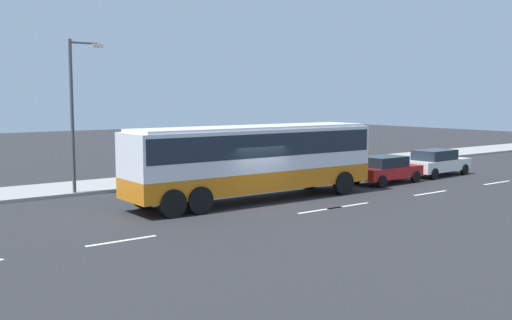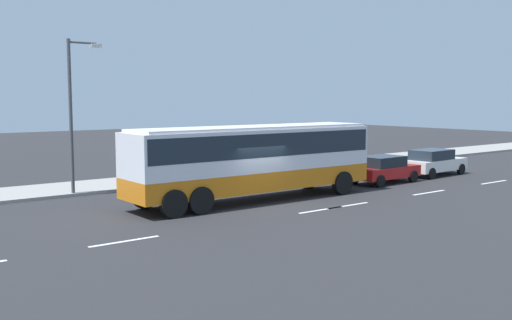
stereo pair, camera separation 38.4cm
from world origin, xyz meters
name	(u,v)px [view 1 (the left image)]	position (x,y,z in m)	size (l,w,h in m)	color
ground_plane	(256,205)	(0.00, 0.00, 0.00)	(120.00, 120.00, 0.00)	#28282B
sidewalk_curb	(160,180)	(0.00, 8.72, 0.07)	(80.00, 4.00, 0.15)	gray
lane_centreline	(314,211)	(0.99, -2.54, 0.00)	(37.41, 0.16, 0.01)	white
coach_bus	(254,154)	(0.53, 0.86, 2.06)	(11.87, 2.75, 3.30)	orange
car_red_compact	(385,169)	(9.27, 0.91, 0.77)	(4.19, 2.00, 1.45)	#B21919
car_white_minivan	(436,162)	(13.98, 1.14, 0.81)	(4.54, 2.07, 1.53)	white
pedestrian_near_curb	(273,157)	(6.84, 7.43, 1.01)	(0.32, 0.32, 1.52)	#38334C
street_lamp	(75,106)	(-5.20, 6.93, 4.17)	(1.63, 0.24, 7.04)	#47474C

